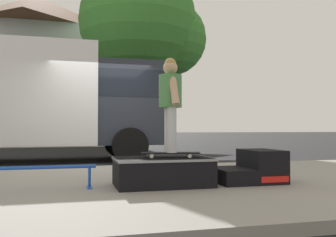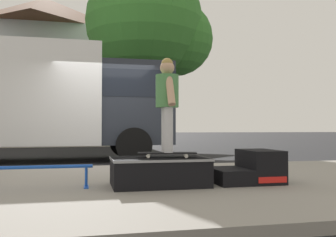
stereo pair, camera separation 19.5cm
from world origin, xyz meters
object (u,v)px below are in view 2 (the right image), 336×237
(skater_kid, at_px, (167,97))
(box_truck, at_px, (42,98))
(grind_rail, at_px, (38,171))
(street_tree_main, at_px, (151,27))
(skateboard, at_px, (167,153))
(skate_box, at_px, (159,171))
(kicker_ramp, at_px, (251,169))

(skater_kid, xyz_separation_m, box_truck, (-2.20, 5.56, 0.40))
(grind_rail, xyz_separation_m, street_tree_main, (3.15, 9.63, 4.64))
(skateboard, bearing_deg, grind_rail, 177.22)
(skate_box, xyz_separation_m, skateboard, (0.11, 0.01, 0.23))
(skateboard, bearing_deg, box_truck, 111.59)
(skater_kid, height_order, street_tree_main, street_tree_main)
(skate_box, xyz_separation_m, kicker_ramp, (1.31, -0.00, -0.01))
(grind_rail, xyz_separation_m, box_truck, (-0.56, 5.48, 1.36))
(kicker_ramp, bearing_deg, box_truck, 121.41)
(skate_box, xyz_separation_m, skater_kid, (0.11, 0.01, 0.98))
(box_truck, bearing_deg, kicker_ramp, -58.59)
(skate_box, height_order, grind_rail, skate_box)
(street_tree_main, bearing_deg, kicker_ramp, -91.80)
(grind_rail, xyz_separation_m, skateboard, (1.65, -0.08, 0.21))
(box_truck, bearing_deg, grind_rail, -84.21)
(skate_box, height_order, street_tree_main, street_tree_main)
(skate_box, relative_size, kicker_ramp, 1.38)
(skater_kid, height_order, box_truck, box_truck)
(skater_kid, bearing_deg, box_truck, 111.59)
(box_truck, bearing_deg, skateboard, -68.41)
(grind_rail, height_order, street_tree_main, street_tree_main)
(box_truck, distance_m, street_tree_main, 6.45)
(box_truck, bearing_deg, skate_box, -69.40)
(grind_rail, bearing_deg, skateboard, -2.78)
(skateboard, relative_size, box_truck, 0.12)
(skateboard, distance_m, box_truck, 6.09)
(grind_rail, relative_size, box_truck, 0.19)
(kicker_ramp, xyz_separation_m, box_truck, (-3.40, 5.57, 1.39))
(skateboard, xyz_separation_m, box_truck, (-2.20, 5.56, 1.15))
(grind_rail, xyz_separation_m, skater_kid, (1.65, -0.08, 0.97))
(skateboard, distance_m, skater_kid, 0.76)
(box_truck, xyz_separation_m, street_tree_main, (3.71, 4.14, 3.27))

